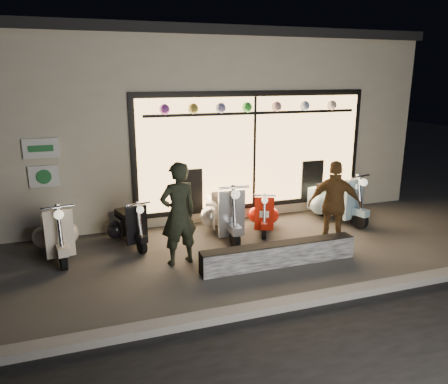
# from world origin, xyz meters

# --- Properties ---
(ground) EXTENTS (40.00, 40.00, 0.00)m
(ground) POSITION_xyz_m (0.00, 0.00, 0.00)
(ground) COLOR #383533
(ground) RESTS_ON ground
(kerb) EXTENTS (40.00, 0.25, 0.12)m
(kerb) POSITION_xyz_m (0.00, -2.00, 0.06)
(kerb) COLOR slate
(kerb) RESTS_ON ground
(shop_building) EXTENTS (10.20, 6.23, 4.20)m
(shop_building) POSITION_xyz_m (0.00, 4.98, 2.10)
(shop_building) COLOR beige
(shop_building) RESTS_ON ground
(graffiti_barrier) EXTENTS (2.82, 0.28, 0.40)m
(graffiti_barrier) POSITION_xyz_m (0.21, -0.65, 0.20)
(graffiti_barrier) COLOR black
(graffiti_barrier) RESTS_ON ground
(scooter_silver) EXTENTS (0.56, 1.61, 1.15)m
(scooter_silver) POSITION_xyz_m (-0.20, 1.14, 0.46)
(scooter_silver) COLOR black
(scooter_silver) RESTS_ON ground
(scooter_red) EXTENTS (0.70, 1.20, 0.87)m
(scooter_red) POSITION_xyz_m (0.72, 1.17, 0.35)
(scooter_red) COLOR black
(scooter_red) RESTS_ON ground
(scooter_black) EXTENTS (0.65, 1.28, 0.92)m
(scooter_black) POSITION_xyz_m (-2.15, 1.27, 0.37)
(scooter_black) COLOR black
(scooter_black) RESTS_ON ground
(scooter_cream) EXTENTS (0.61, 1.50, 1.06)m
(scooter_cream) POSITION_xyz_m (-3.44, 1.12, 0.43)
(scooter_cream) COLOR black
(scooter_cream) RESTS_ON ground
(scooter_blue) EXTENTS (0.78, 1.55, 1.11)m
(scooter_blue) POSITION_xyz_m (2.46, 1.25, 0.44)
(scooter_blue) COLOR black
(scooter_blue) RESTS_ON ground
(scooter_grey) EXTENTS (0.75, 1.33, 0.96)m
(scooter_grey) POSITION_xyz_m (2.95, 1.36, 0.39)
(scooter_grey) COLOR black
(scooter_grey) RESTS_ON ground
(man) EXTENTS (0.73, 0.55, 1.81)m
(man) POSITION_xyz_m (-1.40, -0.00, 0.91)
(man) COLOR black
(man) RESTS_ON ground
(woman) EXTENTS (1.06, 0.81, 1.67)m
(woman) POSITION_xyz_m (1.56, -0.20, 0.84)
(woman) COLOR brown
(woman) RESTS_ON ground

